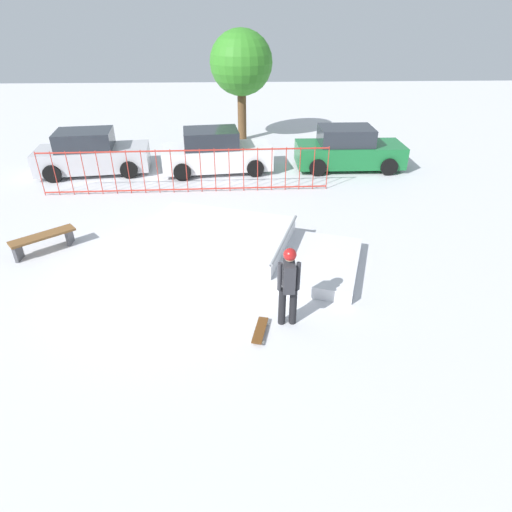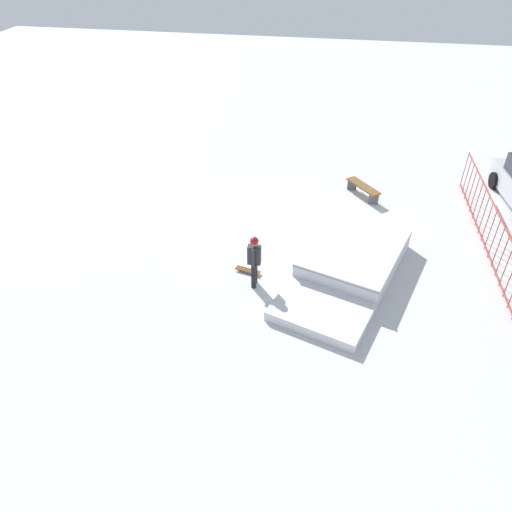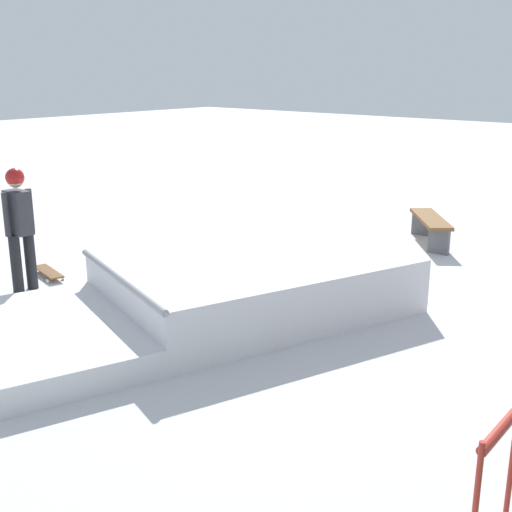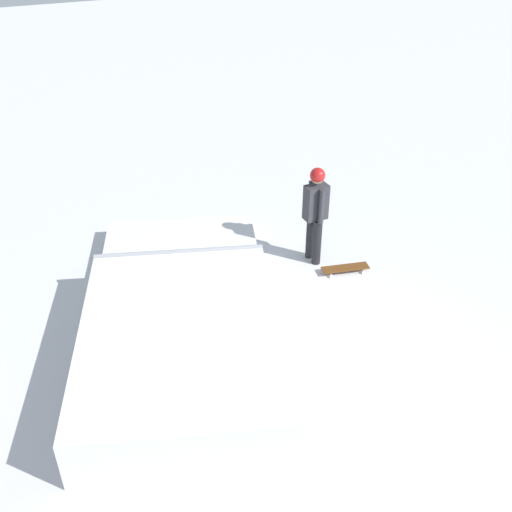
# 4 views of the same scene
# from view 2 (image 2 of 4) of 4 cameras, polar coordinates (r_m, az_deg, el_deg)

# --- Properties ---
(ground_plane) EXTENTS (60.00, 60.00, 0.00)m
(ground_plane) POSITION_cam_2_polar(r_m,az_deg,el_deg) (16.45, 7.29, 1.89)
(ground_plane) COLOR silver
(skate_ramp) EXTENTS (5.95, 4.19, 0.74)m
(skate_ramp) POSITION_cam_2_polar(r_m,az_deg,el_deg) (14.97, 10.99, -0.99)
(skate_ramp) COLOR silver
(skate_ramp) RESTS_ON ground
(skater) EXTENTS (0.44, 0.38, 1.73)m
(skater) POSITION_cam_2_polar(r_m,az_deg,el_deg) (13.80, -0.20, -0.23)
(skater) COLOR black
(skater) RESTS_ON ground
(skateboard) EXTENTS (0.39, 0.82, 0.09)m
(skateboard) POSITION_cam_2_polar(r_m,az_deg,el_deg) (14.85, -0.98, -1.71)
(skateboard) COLOR #593314
(skateboard) RESTS_ON ground
(perimeter_fence) EXTENTS (9.67, 0.29, 1.50)m
(perimeter_fence) POSITION_cam_2_polar(r_m,az_deg,el_deg) (16.84, 26.46, 1.98)
(perimeter_fence) COLOR #B22D23
(perimeter_fence) RESTS_ON ground
(park_bench) EXTENTS (1.49, 1.33, 0.48)m
(park_bench) POSITION_cam_2_polar(r_m,az_deg,el_deg) (19.14, 12.60, 7.85)
(park_bench) COLOR brown
(park_bench) RESTS_ON ground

